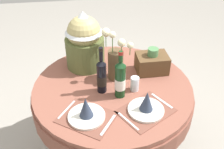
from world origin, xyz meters
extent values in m
plane|color=#9E998E|center=(0.00, 0.00, 0.00)|extent=(8.00, 8.00, 0.00)
cylinder|color=brown|center=(0.00, 0.00, 0.72)|extent=(1.19, 1.19, 0.04)
cylinder|color=brown|center=(0.00, 0.00, 0.63)|extent=(1.21, 1.21, 0.14)
cylinder|color=black|center=(0.00, 0.00, 0.36)|extent=(0.12, 0.12, 0.67)
cylinder|color=black|center=(0.00, 0.00, 0.01)|extent=(0.60, 0.60, 0.03)
cube|color=brown|center=(-0.21, -0.31, 0.74)|extent=(0.43, 0.41, 0.00)
cylinder|color=silver|center=(-0.21, -0.31, 0.75)|extent=(0.24, 0.24, 0.02)
cone|color=#2D384C|center=(-0.21, -0.31, 0.83)|extent=(0.09, 0.09, 0.14)
cube|color=silver|center=(-0.34, -0.22, 0.75)|extent=(0.12, 0.16, 0.00)
cube|color=silver|center=(-0.09, -0.40, 0.75)|extent=(0.12, 0.17, 0.00)
cube|color=brown|center=(0.18, -0.30, 0.74)|extent=(0.42, 0.40, 0.00)
cylinder|color=silver|center=(0.18, -0.30, 0.75)|extent=(0.24, 0.24, 0.02)
cone|color=#2D384C|center=(0.18, -0.30, 0.83)|extent=(0.09, 0.09, 0.14)
cube|color=silver|center=(0.04, -0.38, 0.75)|extent=(0.11, 0.17, 0.00)
cube|color=silver|center=(0.31, -0.22, 0.75)|extent=(0.11, 0.17, 0.00)
cylinder|color=brown|center=(0.04, 0.10, 0.86)|extent=(0.12, 0.12, 0.23)
sphere|color=beige|center=(0.08, 0.08, 1.06)|extent=(0.06, 0.06, 0.06)
cylinder|color=#4C7038|center=(0.08, 0.08, 1.01)|extent=(0.01, 0.01, 0.06)
sphere|color=beige|center=(0.13, 0.03, 1.05)|extent=(0.05, 0.05, 0.05)
cylinder|color=#4C7038|center=(0.13, 0.03, 1.01)|extent=(0.01, 0.01, 0.07)
sphere|color=beige|center=(0.01, 0.09, 1.11)|extent=(0.05, 0.05, 0.05)
cylinder|color=#4C7038|center=(0.01, 0.09, 1.04)|extent=(0.01, 0.01, 0.13)
sphere|color=beige|center=(-0.02, 0.18, 1.09)|extent=(0.07, 0.07, 0.07)
cylinder|color=#4C7038|center=(-0.02, 0.18, 1.02)|extent=(0.01, 0.01, 0.09)
cylinder|color=black|center=(-0.09, -0.05, 0.85)|extent=(0.07, 0.07, 0.23)
cylinder|color=black|center=(-0.09, -0.05, 0.84)|extent=(0.07, 0.07, 0.08)
cone|color=black|center=(-0.09, -0.05, 0.99)|extent=(0.07, 0.07, 0.03)
cylinder|color=black|center=(-0.09, -0.05, 1.05)|extent=(0.03, 0.03, 0.10)
cylinder|color=black|center=(-0.09, -0.05, 1.09)|extent=(0.03, 0.03, 0.02)
cylinder|color=#143819|center=(0.04, -0.12, 0.86)|extent=(0.07, 0.07, 0.25)
cylinder|color=silver|center=(0.04, -0.12, 0.84)|extent=(0.08, 0.08, 0.09)
cone|color=#143819|center=(0.04, -0.12, 1.01)|extent=(0.07, 0.07, 0.03)
cylinder|color=#143819|center=(0.04, -0.12, 1.06)|extent=(0.03, 0.03, 0.08)
cylinder|color=maroon|center=(0.04, -0.12, 1.09)|extent=(0.03, 0.03, 0.02)
cylinder|color=silver|center=(0.15, -0.07, 0.79)|extent=(0.06, 0.06, 0.11)
cylinder|color=#566033|center=(-0.18, 0.31, 0.86)|extent=(0.31, 0.31, 0.25)
sphere|color=tan|center=(-0.18, 0.31, 1.04)|extent=(0.26, 0.26, 0.26)
cone|color=silver|center=(-0.18, 0.31, 1.13)|extent=(0.29, 0.29, 0.17)
cube|color=brown|center=(0.34, 0.15, 0.81)|extent=(0.24, 0.18, 0.14)
cylinder|color=#4C7F4C|center=(0.34, 0.15, 0.91)|extent=(0.08, 0.08, 0.06)
camera|label=1|loc=(-0.22, -1.51, 1.93)|focal=41.50mm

